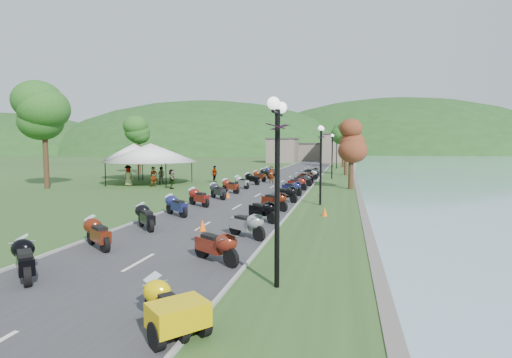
# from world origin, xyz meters

# --- Properties ---
(ground) EXTENTS (400.00, 400.00, 0.00)m
(ground) POSITION_xyz_m (0.00, 0.00, 0.00)
(ground) COLOR #395F28
(ground) RESTS_ON ground
(road) EXTENTS (7.00, 120.00, 0.02)m
(road) POSITION_xyz_m (0.00, 40.00, 0.01)
(road) COLOR #39393B
(road) RESTS_ON ground
(hills_backdrop) EXTENTS (360.00, 120.00, 76.00)m
(hills_backdrop) POSITION_xyz_m (0.00, 200.00, 0.00)
(hills_backdrop) COLOR #285621
(hills_backdrop) RESTS_ON ground
(far_building) EXTENTS (18.00, 16.00, 5.00)m
(far_building) POSITION_xyz_m (-2.00, 85.00, 2.50)
(far_building) COLOR #76695C
(far_building) RESTS_ON ground
(yellow_trike) EXTENTS (2.46, 2.39, 0.97)m
(yellow_trike) POSITION_xyz_m (3.00, -0.23, 0.49)
(yellow_trike) COLOR yellow
(yellow_trike) RESTS_ON ground
(moto_row_left) EXTENTS (2.60, 47.87, 1.10)m
(moto_row_left) POSITION_xyz_m (-2.38, 17.53, 0.55)
(moto_row_left) COLOR #331411
(moto_row_left) RESTS_ON ground
(moto_row_right) EXTENTS (2.60, 38.44, 1.10)m
(moto_row_right) POSITION_xyz_m (2.55, 22.58, 0.55)
(moto_row_right) COLOR #331411
(moto_row_right) RESTS_ON ground
(streetlamp_near) EXTENTS (1.40, 1.40, 5.00)m
(streetlamp_near) POSITION_xyz_m (4.82, 2.75, 2.50)
(streetlamp_near) COLOR black
(streetlamp_near) RESTS_ON ground
(vendor_tent_main) EXTENTS (6.09, 6.09, 4.00)m
(vendor_tent_main) POSITION_xyz_m (-12.15, 28.20, 2.00)
(vendor_tent_main) COLOR white
(vendor_tent_main) RESTS_ON ground
(vendor_tent_side) EXTENTS (4.52, 4.52, 4.00)m
(vendor_tent_side) POSITION_xyz_m (-17.17, 33.82, 2.00)
(vendor_tent_side) COLOR white
(vendor_tent_side) RESTS_ON ground
(tree_park_left) EXTENTS (3.95, 3.95, 10.96)m
(tree_park_left) POSITION_xyz_m (-19.21, 22.44, 5.48)
(tree_park_left) COLOR #306F23
(tree_park_left) RESTS_ON ground
(tree_lakeside) EXTENTS (2.37, 2.37, 6.59)m
(tree_lakeside) POSITION_xyz_m (6.99, 27.93, 3.30)
(tree_lakeside) COLOR #306F23
(tree_lakeside) RESTS_ON ground
(pedestrian_a) EXTENTS (0.83, 0.84, 1.87)m
(pedestrian_a) POSITION_xyz_m (-10.66, 25.84, 0.00)
(pedestrian_a) COLOR slate
(pedestrian_a) RESTS_ON ground
(pedestrian_b) EXTENTS (0.81, 0.45, 1.66)m
(pedestrian_b) POSITION_xyz_m (-11.53, 29.10, 0.00)
(pedestrian_b) COLOR slate
(pedestrian_b) RESTS_ON ground
(pedestrian_c) EXTENTS (1.06, 1.32, 1.91)m
(pedestrian_c) POSITION_xyz_m (-13.81, 26.79, 0.00)
(pedestrian_c) COLOR slate
(pedestrian_c) RESTS_ON ground
(traffic_cone_near) EXTENTS (0.36, 0.36, 0.56)m
(traffic_cone_near) POSITION_xyz_m (0.38, 8.92, 0.28)
(traffic_cone_near) COLOR #F2590C
(traffic_cone_near) RESTS_ON ground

